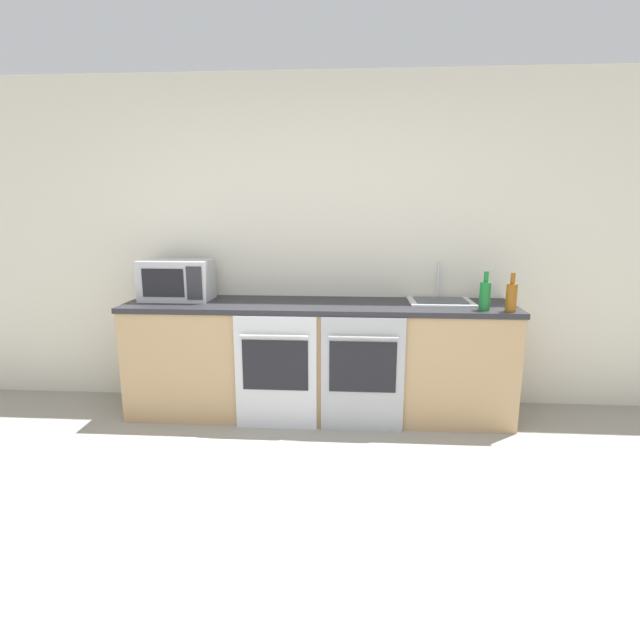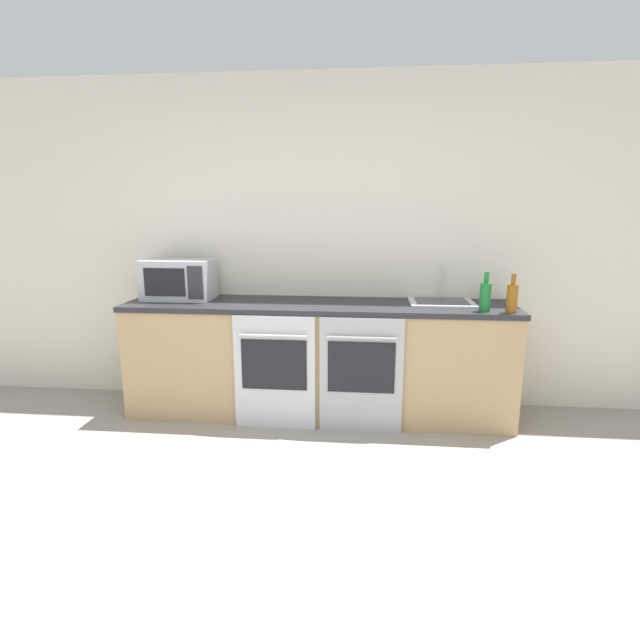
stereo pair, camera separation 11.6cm
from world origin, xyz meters
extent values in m
plane|color=gray|center=(0.00, 0.00, 0.00)|extent=(16.00, 16.00, 0.00)
cube|color=silver|center=(0.00, 2.44, 1.30)|extent=(10.00, 0.06, 2.60)
cube|color=tan|center=(0.00, 2.11, 0.42)|extent=(2.91, 0.61, 0.84)
cube|color=#28282D|center=(0.00, 2.11, 0.86)|extent=(2.93, 0.63, 0.04)
cube|color=silver|center=(-0.28, 1.79, 0.42)|extent=(0.59, 0.03, 0.84)
cube|color=black|center=(-0.28, 1.77, 0.49)|extent=(0.47, 0.01, 0.37)
cylinder|color=silver|center=(-0.28, 1.75, 0.71)|extent=(0.48, 0.02, 0.02)
cube|color=#A8AAAF|center=(0.34, 1.79, 0.42)|extent=(0.59, 0.03, 0.84)
cube|color=black|center=(0.34, 1.77, 0.49)|extent=(0.47, 0.01, 0.37)
cylinder|color=#A8AAAF|center=(0.34, 1.75, 0.71)|extent=(0.48, 0.02, 0.02)
cube|color=#B7BABF|center=(-1.11, 2.18, 1.04)|extent=(0.53, 0.32, 0.31)
cube|color=black|center=(-1.16, 2.01, 1.04)|extent=(0.32, 0.01, 0.21)
cube|color=#2D2D33|center=(-0.92, 2.01, 1.04)|extent=(0.12, 0.01, 0.25)
cylinder|color=#19722D|center=(1.19, 1.91, 0.98)|extent=(0.08, 0.08, 0.20)
cylinder|color=#19722D|center=(1.19, 1.91, 1.12)|extent=(0.03, 0.03, 0.08)
cylinder|color=#8C5114|center=(1.36, 1.87, 0.98)|extent=(0.07, 0.07, 0.20)
cylinder|color=#8C5114|center=(1.36, 1.87, 1.12)|extent=(0.03, 0.03, 0.08)
cube|color=silver|center=(0.93, 2.19, 0.89)|extent=(0.48, 0.39, 0.01)
cube|color=#4C4F54|center=(0.93, 2.19, 0.90)|extent=(0.38, 0.28, 0.01)
cylinder|color=silver|center=(0.93, 2.35, 1.03)|extent=(0.02, 0.02, 0.27)
camera|label=1|loc=(0.27, -1.60, 1.58)|focal=28.00mm
camera|label=2|loc=(0.38, -1.59, 1.58)|focal=28.00mm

